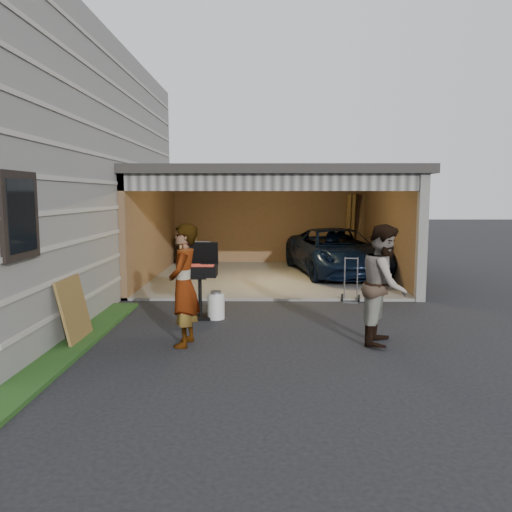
# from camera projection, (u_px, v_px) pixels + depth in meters

# --- Properties ---
(ground) EXTENTS (80.00, 80.00, 0.00)m
(ground) POSITION_uv_depth(u_px,v_px,m) (225.00, 352.00, 7.18)
(ground) COLOR black
(ground) RESTS_ON ground
(groundcover_strip) EXTENTS (0.50, 8.00, 0.06)m
(groundcover_strip) POSITION_uv_depth(u_px,v_px,m) (39.00, 374.00, 6.22)
(groundcover_strip) COLOR #193814
(groundcover_strip) RESTS_ON ground
(garage) EXTENTS (6.80, 6.30, 2.90)m
(garage) POSITION_uv_depth(u_px,v_px,m) (271.00, 209.00, 13.69)
(garage) COLOR #605E59
(garage) RESTS_ON ground
(minivan) EXTENTS (2.77, 4.82, 1.27)m
(minivan) POSITION_uv_depth(u_px,v_px,m) (336.00, 253.00, 13.92)
(minivan) COLOR black
(minivan) RESTS_ON ground
(woman) EXTENTS (0.50, 0.70, 1.83)m
(woman) POSITION_uv_depth(u_px,v_px,m) (184.00, 285.00, 7.42)
(woman) COLOR #A6B1D1
(woman) RESTS_ON ground
(man) EXTENTS (0.95, 1.07, 1.82)m
(man) POSITION_uv_depth(u_px,v_px,m) (384.00, 284.00, 7.54)
(man) COLOR #48271C
(man) RESTS_ON ground
(bbq_grill) EXTENTS (0.62, 0.55, 1.39)m
(bbq_grill) POSITION_uv_depth(u_px,v_px,m) (200.00, 274.00, 9.11)
(bbq_grill) COLOR black
(bbq_grill) RESTS_ON ground
(propane_tank) EXTENTS (0.41, 0.41, 0.47)m
(propane_tank) POSITION_uv_depth(u_px,v_px,m) (216.00, 306.00, 9.12)
(propane_tank) COLOR silver
(propane_tank) RESTS_ON ground
(plywood_panel) EXTENTS (0.25, 0.91, 1.00)m
(plywood_panel) POSITION_uv_depth(u_px,v_px,m) (74.00, 310.00, 7.63)
(plywood_panel) COLOR brown
(plywood_panel) RESTS_ON ground
(hand_truck) EXTENTS (0.41, 0.35, 0.95)m
(hand_truck) POSITION_uv_depth(u_px,v_px,m) (351.00, 293.00, 10.56)
(hand_truck) COLOR slate
(hand_truck) RESTS_ON ground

